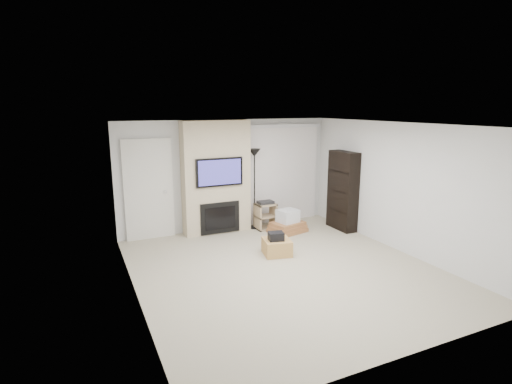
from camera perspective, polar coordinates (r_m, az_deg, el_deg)
name	(u,v)px	position (r m, az deg, el deg)	size (l,w,h in m)	color
floor	(285,269)	(7.12, 4.13, -10.97)	(5.00, 5.50, 0.00)	#B1A78E
ceiling	(287,125)	(6.55, 4.47, 9.55)	(5.00, 5.50, 0.00)	white
wall_back	(228,175)	(9.18, -4.07, 2.48)	(5.00, 2.50, 0.00)	silver
wall_front	(411,254)	(4.63, 21.21, -8.27)	(5.00, 2.50, 0.00)	silver
wall_left	(132,217)	(5.96, -17.26, -3.44)	(5.50, 2.50, 0.00)	silver
wall_right	(399,187)	(8.22, 19.72, 0.62)	(5.50, 2.50, 0.00)	silver
hvac_vent	(285,123)	(7.45, 4.15, 9.86)	(0.35, 0.18, 0.01)	silver
ottoman	(277,247)	(7.73, 2.99, -7.84)	(0.50, 0.50, 0.30)	tan
black_bag	(276,236)	(7.61, 2.88, -6.33)	(0.28, 0.22, 0.16)	black
fireplace_wall	(216,178)	(8.87, -5.70, 2.01)	(1.50, 0.47, 2.50)	beige
entry_door	(149,190)	(8.72, -15.08, 0.25)	(1.02, 0.11, 2.14)	silver
vertical_blinds	(282,170)	(9.71, 3.80, 3.16)	(1.98, 0.10, 2.37)	silver
floor_lamp	(254,166)	(9.06, -0.22, 3.71)	(0.27, 0.27, 1.85)	black
av_stand	(265,214)	(9.23, 1.36, -3.19)	(0.45, 0.38, 0.66)	tan
box_stack	(288,224)	(9.06, 4.54, -4.52)	(0.89, 0.75, 0.52)	#A0673B
bookshelf	(343,191)	(9.32, 12.29, 0.18)	(0.30, 0.80, 1.80)	black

